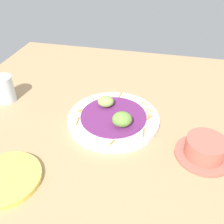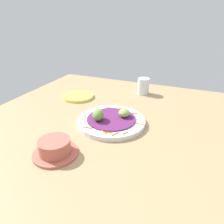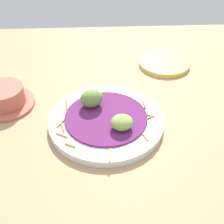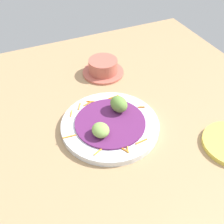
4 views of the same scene
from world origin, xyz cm
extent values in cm
cube|color=tan|center=(0.00, 0.00, 1.00)|extent=(110.00, 110.00, 2.00)
cylinder|color=silver|center=(-0.90, -1.54, 2.91)|extent=(27.33, 27.33, 1.81)
cylinder|color=#60235B|center=(-0.90, -1.54, 4.08)|extent=(19.62, 19.62, 0.54)
cylinder|color=orange|center=(-11.19, -2.80, 4.01)|extent=(2.27, 3.36, 0.40)
cylinder|color=orange|center=(-10.88, -7.05, 4.01)|extent=(2.82, 1.85, 0.40)
cylinder|color=orange|center=(7.31, -8.34, 4.01)|extent=(1.49, 2.90, 0.40)
cylinder|color=orange|center=(-10.64, 3.83, 4.01)|extent=(0.69, 3.55, 0.40)
cylinder|color=orange|center=(8.75, 3.08, 4.01)|extent=(0.72, 3.50, 0.40)
cylinder|color=orange|center=(-3.09, 9.52, 4.01)|extent=(1.08, 1.91, 0.40)
cylinder|color=orange|center=(-8.87, -10.22, 4.01)|extent=(2.41, 1.48, 0.40)
cylinder|color=orange|center=(-10.97, -4.43, 4.01)|extent=(1.24, 3.03, 0.40)
cylinder|color=orange|center=(9.36, -2.20, 4.01)|extent=(2.84, 1.73, 0.40)
cylinder|color=orange|center=(9.37, -1.25, 4.01)|extent=(2.62, 1.37, 0.40)
cylinder|color=orange|center=(-0.51, -13.47, 4.01)|extent=(0.73, 3.60, 0.40)
ellipsoid|color=olive|center=(-4.28, 2.64, 6.59)|extent=(6.47, 5.63, 4.49)
ellipsoid|color=#84A851|center=(2.47, -5.71, 5.98)|extent=(5.41, 4.94, 3.26)
cylinder|color=#E0CC4C|center=(18.23, 25.25, 2.64)|extent=(15.81, 15.81, 1.29)
cylinder|color=#B75B4C|center=(-26.41, 7.01, 2.40)|extent=(14.38, 14.38, 0.80)
cylinder|color=#B75B4C|center=(-26.41, 7.01, 5.07)|extent=(9.99, 9.99, 4.53)
cylinder|color=silver|center=(36.76, -4.70, 6.35)|extent=(6.41, 6.41, 8.71)
camera|label=1|loc=(-13.68, 55.61, 49.20)|focal=39.84mm
camera|label=2|loc=(-68.91, -29.97, 43.04)|focal=33.23mm
camera|label=3|loc=(-2.11, -53.17, 48.55)|focal=46.27mm
camera|label=4|loc=(49.35, -23.36, 58.15)|focal=44.63mm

